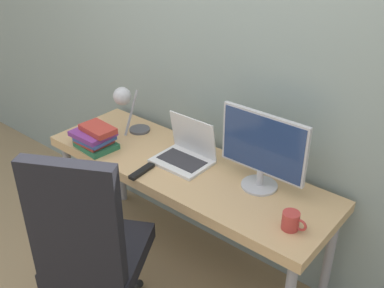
% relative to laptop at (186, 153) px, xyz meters
% --- Properties ---
extents(ground_plane, '(12.00, 12.00, 0.00)m').
position_rel_laptop_xyz_m(ground_plane, '(0.03, -0.33, -0.79)').
color(ground_plane, '#937A56').
extents(wall_back, '(8.00, 0.05, 2.60)m').
position_rel_laptop_xyz_m(wall_back, '(0.03, 0.31, 0.51)').
color(wall_back, gray).
rests_on(wall_back, ground_plane).
extents(desk, '(1.77, 0.57, 0.74)m').
position_rel_laptop_xyz_m(desk, '(0.03, -0.04, -0.12)').
color(desk, tan).
rests_on(desk, ground_plane).
extents(laptop, '(0.32, 0.24, 0.26)m').
position_rel_laptop_xyz_m(laptop, '(0.00, 0.00, 0.00)').
color(laptop, silver).
rests_on(laptop, desk).
extents(monitor, '(0.48, 0.19, 0.42)m').
position_rel_laptop_xyz_m(monitor, '(0.47, 0.05, 0.18)').
color(monitor, '#B7B7BC').
rests_on(monitor, desk).
extents(desk_lamp, '(0.13, 0.25, 0.34)m').
position_rel_laptop_xyz_m(desk_lamp, '(-0.48, -0.01, 0.18)').
color(desk_lamp, '#4C4C51').
rests_on(desk_lamp, desk).
extents(office_chair, '(0.63, 0.63, 1.16)m').
position_rel_laptop_xyz_m(office_chair, '(0.05, -0.75, -0.15)').
color(office_chair, black).
rests_on(office_chair, ground_plane).
extents(book_stack, '(0.26, 0.21, 0.14)m').
position_rel_laptop_xyz_m(book_stack, '(-0.52, -0.23, 0.02)').
color(book_stack, '#286B47').
rests_on(book_stack, desk).
extents(tv_remote, '(0.05, 0.18, 0.02)m').
position_rel_laptop_xyz_m(tv_remote, '(-0.10, -0.25, -0.04)').
color(tv_remote, black).
rests_on(tv_remote, desk).
extents(mug, '(0.12, 0.08, 0.09)m').
position_rel_laptop_xyz_m(mug, '(0.77, -0.15, -0.01)').
color(mug, '#B23833').
rests_on(mug, desk).
extents(game_controller, '(0.14, 0.09, 0.04)m').
position_rel_laptop_xyz_m(game_controller, '(-0.64, -0.19, -0.03)').
color(game_controller, black).
rests_on(game_controller, desk).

